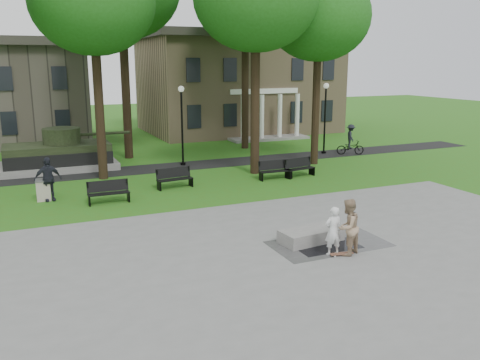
{
  "coord_description": "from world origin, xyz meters",
  "views": [
    {
      "loc": [
        -8.43,
        -16.67,
        6.09
      ],
      "look_at": [
        -0.35,
        1.77,
        1.4
      ],
      "focal_mm": 38.0,
      "sensor_mm": 36.0,
      "label": 1
    }
  ],
  "objects_px": {
    "skateboarder": "(333,231)",
    "trash_bin": "(43,190)",
    "cyclist": "(350,142)",
    "friend_watching": "(348,227)",
    "concrete_block": "(311,235)",
    "park_bench_0": "(108,191)"
  },
  "relations": [
    {
      "from": "concrete_block",
      "to": "trash_bin",
      "type": "relative_size",
      "value": 2.29
    },
    {
      "from": "concrete_block",
      "to": "friend_watching",
      "type": "distance_m",
      "value": 1.72
    },
    {
      "from": "concrete_block",
      "to": "friend_watching",
      "type": "height_order",
      "value": "friend_watching"
    },
    {
      "from": "cyclist",
      "to": "trash_bin",
      "type": "xyz_separation_m",
      "value": [
        -19.57,
        -4.11,
        -0.35
      ]
    },
    {
      "from": "skateboarder",
      "to": "cyclist",
      "type": "bearing_deg",
      "value": -123.44
    },
    {
      "from": "skateboarder",
      "to": "trash_bin",
      "type": "distance_m",
      "value": 13.6
    },
    {
      "from": "trash_bin",
      "to": "concrete_block",
      "type": "bearing_deg",
      "value": -49.42
    },
    {
      "from": "concrete_block",
      "to": "skateboarder",
      "type": "distance_m",
      "value": 1.47
    },
    {
      "from": "concrete_block",
      "to": "trash_bin",
      "type": "distance_m",
      "value": 12.56
    },
    {
      "from": "park_bench_0",
      "to": "trash_bin",
      "type": "xyz_separation_m",
      "value": [
        -2.61,
        1.63,
        -0.04
      ]
    },
    {
      "from": "cyclist",
      "to": "trash_bin",
      "type": "height_order",
      "value": "cyclist"
    },
    {
      "from": "concrete_block",
      "to": "skateboarder",
      "type": "relative_size",
      "value": 1.37
    },
    {
      "from": "trash_bin",
      "to": "skateboarder",
      "type": "bearing_deg",
      "value": -53.2
    },
    {
      "from": "concrete_block",
      "to": "friend_watching",
      "type": "bearing_deg",
      "value": -74.63
    },
    {
      "from": "skateboarder",
      "to": "friend_watching",
      "type": "xyz_separation_m",
      "value": [
        0.44,
        -0.16,
        0.12
      ]
    },
    {
      "from": "concrete_block",
      "to": "friend_watching",
      "type": "relative_size",
      "value": 1.19
    },
    {
      "from": "skateboarder",
      "to": "trash_bin",
      "type": "relative_size",
      "value": 1.68
    },
    {
      "from": "cyclist",
      "to": "park_bench_0",
      "type": "xyz_separation_m",
      "value": [
        -16.96,
        -5.74,
        -0.31
      ]
    },
    {
      "from": "skateboarder",
      "to": "friend_watching",
      "type": "distance_m",
      "value": 0.48
    },
    {
      "from": "skateboarder",
      "to": "park_bench_0",
      "type": "bearing_deg",
      "value": -55.27
    },
    {
      "from": "skateboarder",
      "to": "friend_watching",
      "type": "relative_size",
      "value": 0.87
    },
    {
      "from": "skateboarder",
      "to": "cyclist",
      "type": "distance_m",
      "value": 18.86
    }
  ]
}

